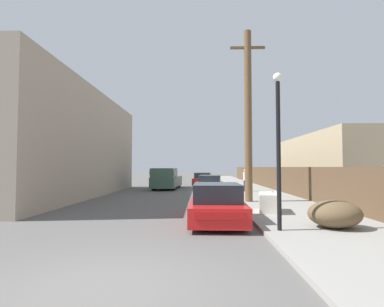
{
  "coord_description": "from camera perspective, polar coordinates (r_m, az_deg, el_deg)",
  "views": [
    {
      "loc": [
        1.47,
        -4.64,
        1.86
      ],
      "look_at": [
        1.07,
        10.08,
        2.53
      ],
      "focal_mm": 28.0,
      "sensor_mm": 36.0,
      "label": 1
    }
  ],
  "objects": [
    {
      "name": "pickup_truck",
      "position": [
        25.53,
        -4.94,
        -4.8
      ],
      "size": [
        2.21,
        5.9,
        1.78
      ],
      "rotation": [
        0.0,
        0.0,
        3.1
      ],
      "color": "#385647",
      "rests_on": "ground"
    },
    {
      "name": "utility_pole",
      "position": [
        15.81,
        10.64,
        7.45
      ],
      "size": [
        1.8,
        0.38,
        8.85
      ],
      "color": "brown",
      "rests_on": "sidewalk_curb"
    },
    {
      "name": "sidewalk_curb",
      "position": [
        28.45,
        9.36,
        -6.22
      ],
      "size": [
        4.2,
        63.0,
        0.12
      ],
      "primitive_type": "cube",
      "color": "gray",
      "rests_on": "ground"
    },
    {
      "name": "pedestrian",
      "position": [
        22.0,
        10.15,
        -4.95
      ],
      "size": [
        0.34,
        0.34,
        1.63
      ],
      "color": "#282D42",
      "rests_on": "sidewalk_curb"
    },
    {
      "name": "brush_pile",
      "position": [
        9.68,
        25.54,
        -10.35
      ],
      "size": [
        1.5,
        1.27,
        0.79
      ],
      "color": "brown",
      "rests_on": "sidewalk_curb"
    },
    {
      "name": "building_right_house",
      "position": [
        25.65,
        26.37,
        -1.74
      ],
      "size": [
        6.0,
        13.63,
        4.26
      ],
      "primitive_type": "cube",
      "color": "tan",
      "rests_on": "ground"
    },
    {
      "name": "wooden_fence",
      "position": [
        26.23,
        14.34,
        -4.43
      ],
      "size": [
        0.08,
        42.52,
        1.75
      ],
      "primitive_type": "cube",
      "color": "brown",
      "rests_on": "sidewalk_curb"
    },
    {
      "name": "street_lamp",
      "position": [
        8.72,
        16.13,
        2.97
      ],
      "size": [
        0.26,
        0.26,
        4.41
      ],
      "color": "black",
      "rests_on": "sidewalk_curb"
    },
    {
      "name": "car_parked_far",
      "position": [
        29.69,
        2.13,
        -5.02
      ],
      "size": [
        2.13,
        4.54,
        1.32
      ],
      "rotation": [
        0.0,
        0.0,
        -0.09
      ],
      "color": "#5B1E19",
      "rests_on": "ground"
    },
    {
      "name": "ground_plane",
      "position": [
        5.21,
        -16.37,
        -23.45
      ],
      "size": [
        220.0,
        220.0,
        0.0
      ],
      "primitive_type": "plane",
      "color": "#595654"
    },
    {
      "name": "car_parked_mid",
      "position": [
        22.89,
        3.49,
        -5.78
      ],
      "size": [
        2.22,
        4.85,
        1.25
      ],
      "rotation": [
        0.0,
        0.0,
        -0.09
      ],
      "color": "silver",
      "rests_on": "ground"
    },
    {
      "name": "parked_sports_car_red",
      "position": [
        10.5,
        4.68,
        -9.57
      ],
      "size": [
        1.83,
        4.66,
        1.31
      ],
      "rotation": [
        0.0,
        0.0,
        -0.01
      ],
      "color": "red",
      "rests_on": "ground"
    },
    {
      "name": "discarded_fridge",
      "position": [
        12.23,
        14.37,
        -8.99
      ],
      "size": [
        0.99,
        1.71,
        0.76
      ],
      "rotation": [
        0.0,
        0.0,
        -0.18
      ],
      "color": "silver",
      "rests_on": "sidewalk_curb"
    },
    {
      "name": "building_left_block",
      "position": [
        21.34,
        -25.93,
        1.62
      ],
      "size": [
        7.0,
        17.42,
        6.68
      ],
      "primitive_type": "cube",
      "color": "tan",
      "rests_on": "ground"
    }
  ]
}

